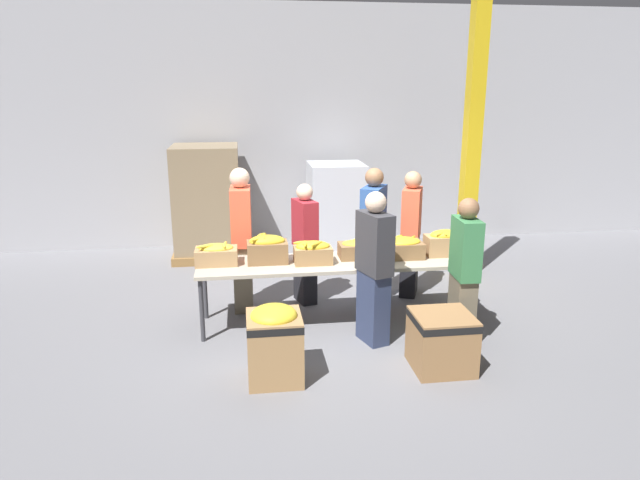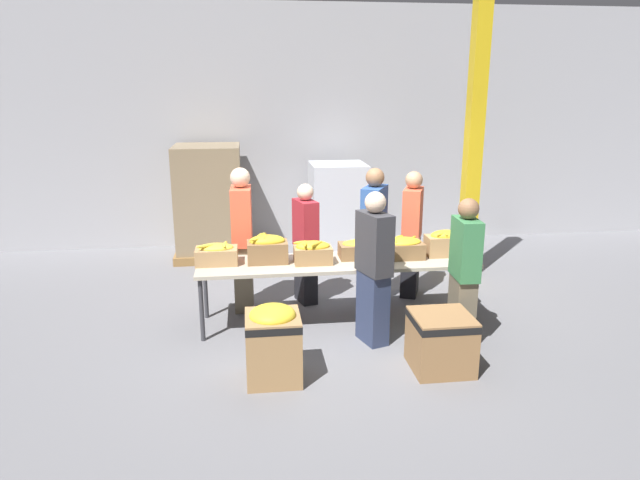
# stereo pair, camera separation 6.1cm
# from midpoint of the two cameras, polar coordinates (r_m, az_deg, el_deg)

# --- Properties ---
(ground_plane) EXTENTS (30.00, 30.00, 0.00)m
(ground_plane) POSITION_cam_midpoint_polar(r_m,az_deg,el_deg) (6.80, 1.46, -8.14)
(ground_plane) COLOR slate
(wall_back) EXTENTS (16.00, 0.08, 4.00)m
(wall_back) POSITION_cam_midpoint_polar(r_m,az_deg,el_deg) (9.85, -1.92, 11.17)
(wall_back) COLOR #A8A8AD
(wall_back) RESTS_ON ground_plane
(sorting_table) EXTENTS (3.19, 0.76, 0.75)m
(sorting_table) POSITION_cam_midpoint_polar(r_m,az_deg,el_deg) (6.56, 1.50, -2.47)
(sorting_table) COLOR #B2A893
(sorting_table) RESTS_ON ground_plane
(banana_box_0) EXTENTS (0.47, 0.32, 0.25)m
(banana_box_0) POSITION_cam_midpoint_polar(r_m,az_deg,el_deg) (6.50, -10.59, -1.38)
(banana_box_0) COLOR tan
(banana_box_0) RESTS_ON sorting_table
(banana_box_1) EXTENTS (0.45, 0.31, 0.33)m
(banana_box_1) POSITION_cam_midpoint_polar(r_m,az_deg,el_deg) (6.48, -5.58, -0.85)
(banana_box_1) COLOR olive
(banana_box_1) RESTS_ON sorting_table
(banana_box_2) EXTENTS (0.43, 0.31, 0.28)m
(banana_box_2) POSITION_cam_midpoint_polar(r_m,az_deg,el_deg) (6.42, -1.00, -1.19)
(banana_box_2) COLOR #A37A4C
(banana_box_2) RESTS_ON sorting_table
(banana_box_3) EXTENTS (0.42, 0.32, 0.23)m
(banana_box_3) POSITION_cam_midpoint_polar(r_m,az_deg,el_deg) (6.64, 3.50, -0.88)
(banana_box_3) COLOR olive
(banana_box_3) RESTS_ON sorting_table
(banana_box_4) EXTENTS (0.46, 0.34, 0.24)m
(banana_box_4) POSITION_cam_midpoint_polar(r_m,az_deg,el_deg) (6.71, 8.01, -0.70)
(banana_box_4) COLOR olive
(banana_box_4) RESTS_ON sorting_table
(banana_box_5) EXTENTS (0.47, 0.27, 0.31)m
(banana_box_5) POSITION_cam_midpoint_polar(r_m,az_deg,el_deg) (6.88, 12.17, -0.22)
(banana_box_5) COLOR tan
(banana_box_5) RESTS_ON sorting_table
(volunteer_0) EXTENTS (0.37, 0.49, 1.65)m
(volunteer_0) POSITION_cam_midpoint_polar(r_m,az_deg,el_deg) (7.50, 8.83, 0.53)
(volunteer_0) COLOR black
(volunteer_0) RESTS_ON ground_plane
(volunteer_1) EXTENTS (0.35, 0.49, 1.65)m
(volunteer_1) POSITION_cam_midpoint_polar(r_m,az_deg,el_deg) (6.04, 5.13, -2.93)
(volunteer_1) COLOR #2D3856
(volunteer_1) RESTS_ON ground_plane
(volunteer_2) EXTENTS (0.24, 0.44, 1.60)m
(volunteer_2) POSITION_cam_midpoint_polar(r_m,az_deg,el_deg) (6.15, 13.94, -3.29)
(volunteer_2) COLOR #6B604C
(volunteer_2) RESTS_ON ground_plane
(volunteer_3) EXTENTS (0.31, 0.45, 1.53)m
(volunteer_3) POSITION_cam_midpoint_polar(r_m,az_deg,el_deg) (7.17, -1.75, -0.45)
(volunteer_3) COLOR black
(volunteer_3) RESTS_ON ground_plane
(volunteer_4) EXTENTS (0.42, 0.52, 1.73)m
(volunteer_4) POSITION_cam_midpoint_polar(r_m,az_deg,el_deg) (7.20, 5.07, 0.35)
(volunteer_4) COLOR #2D3856
(volunteer_4) RESTS_ON ground_plane
(volunteer_5) EXTENTS (0.25, 0.48, 1.76)m
(volunteer_5) POSITION_cam_midpoint_polar(r_m,az_deg,el_deg) (6.98, -8.07, -0.07)
(volunteer_5) COLOR #6B604C
(volunteer_5) RESTS_ON ground_plane
(donation_bin_0) EXTENTS (0.51, 0.51, 0.74)m
(donation_bin_0) POSITION_cam_midpoint_polar(r_m,az_deg,el_deg) (5.42, -4.91, -10.00)
(donation_bin_0) COLOR #A37A4C
(donation_bin_0) RESTS_ON ground_plane
(donation_bin_1) EXTENTS (0.57, 0.57, 0.56)m
(donation_bin_1) POSITION_cam_midpoint_polar(r_m,az_deg,el_deg) (5.76, 11.78, -9.67)
(donation_bin_1) COLOR olive
(donation_bin_1) RESTS_ON ground_plane
(support_pillar) EXTENTS (0.21, 0.21, 4.00)m
(support_pillar) POSITION_cam_midpoint_polar(r_m,az_deg,el_deg) (8.19, 14.77, 9.85)
(support_pillar) COLOR gold
(support_pillar) RESTS_ON ground_plane
(pallet_stack_0) EXTENTS (1.11, 1.11, 1.79)m
(pallet_stack_0) POSITION_cam_midpoint_polar(r_m,az_deg,el_deg) (9.30, -11.40, 3.68)
(pallet_stack_0) COLOR olive
(pallet_stack_0) RESTS_ON ground_plane
(pallet_stack_1) EXTENTS (0.95, 0.95, 1.49)m
(pallet_stack_1) POSITION_cam_midpoint_polar(r_m,az_deg,el_deg) (9.30, 1.42, 3.04)
(pallet_stack_1) COLOR olive
(pallet_stack_1) RESTS_ON ground_plane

